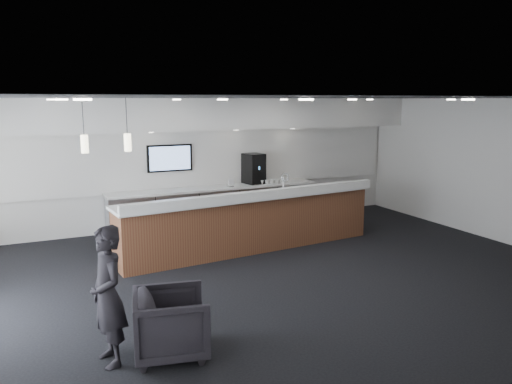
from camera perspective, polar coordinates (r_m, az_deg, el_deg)
name	(u,v)px	position (r m, az deg, el deg)	size (l,w,h in m)	color
ground	(289,273)	(8.79, 3.81, -9.26)	(10.00, 10.00, 0.00)	black
ceiling	(291,98)	(8.27, 4.06, 10.71)	(10.00, 8.00, 0.02)	black
back_wall	(210,162)	(12.02, -5.32, 3.45)	(10.00, 0.02, 3.00)	silver
right_wall	(499,171)	(11.64, 26.05, 2.20)	(0.02, 8.00, 3.00)	silver
soffit_bulkhead	(215,114)	(11.51, -4.65, 8.90)	(10.00, 0.90, 0.70)	silver
alcove_panel	(210,158)	(11.98, -5.28, 3.91)	(9.80, 0.06, 1.40)	silver
back_credenza	(216,206)	(11.85, -4.65, -1.65)	(5.06, 0.66, 0.95)	#9CA0A5
wall_tv	(170,158)	(11.61, -9.83, 3.84)	(1.05, 0.08, 0.62)	black
pendant_left	(135,145)	(8.23, -13.69, 5.21)	(0.12, 0.12, 0.30)	beige
pendant_right	(89,147)	(8.12, -18.55, 4.90)	(0.12, 0.12, 0.30)	beige
ceiling_can_lights	(291,100)	(8.27, 4.06, 10.50)	(7.00, 5.00, 0.02)	white
service_counter	(250,221)	(9.97, -0.64, -3.38)	(5.49, 1.39, 1.49)	#552D1C
coffee_machine	(254,169)	(12.15, -0.28, 2.70)	(0.50, 0.59, 0.73)	black
info_sign_left	(231,183)	(11.75, -2.85, 1.08)	(0.14, 0.02, 0.19)	silver
info_sign_right	(260,179)	(12.08, 0.44, 1.52)	(0.20, 0.02, 0.26)	silver
armchair	(171,323)	(6.11, -9.65, -14.60)	(0.83, 0.85, 0.78)	black
lounge_guest	(108,296)	(5.94, -16.58, -11.32)	(0.59, 0.39, 1.61)	black
cup_0	(287,180)	(12.40, 3.54, 1.37)	(0.11, 0.11, 0.10)	white
cup_1	(282,180)	(12.34, 2.97, 1.33)	(0.11, 0.11, 0.10)	white
cup_2	(277,181)	(12.27, 2.39, 1.28)	(0.11, 0.11, 0.10)	white
cup_3	(272,181)	(12.21, 1.80, 1.24)	(0.11, 0.11, 0.10)	white
cup_4	(267,182)	(12.15, 1.21, 1.20)	(0.11, 0.11, 0.10)	white
cup_5	(261,182)	(12.09, 0.62, 1.15)	(0.11, 0.11, 0.10)	white
cup_6	(256,182)	(12.03, 0.02, 1.10)	(0.11, 0.11, 0.10)	white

